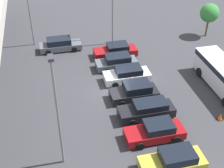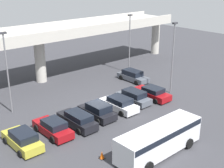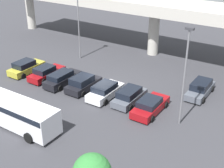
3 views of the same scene
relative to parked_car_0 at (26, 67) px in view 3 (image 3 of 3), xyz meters
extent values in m
plane|color=#38383D|center=(10.04, 1.76, -0.75)|extent=(103.25, 103.25, 0.00)
cube|color=#BCB7AD|center=(10.04, 14.45, 5.81)|extent=(48.18, 6.68, 0.90)
cube|color=#BCB7AD|center=(10.04, 11.26, 6.53)|extent=(48.18, 0.30, 0.55)
cylinder|color=#BCB7AD|center=(-14.05, 14.45, 2.30)|extent=(1.46, 1.46, 6.11)
cylinder|color=#BCB7AD|center=(10.04, 14.45, 2.30)|extent=(1.46, 1.46, 6.11)
cube|color=gold|center=(0.00, 0.10, -0.20)|extent=(1.84, 4.69, 0.75)
cube|color=black|center=(0.00, -0.24, 0.52)|extent=(1.69, 2.43, 0.68)
cylinder|color=black|center=(-0.94, 1.55, -0.43)|extent=(0.22, 0.64, 0.64)
cylinder|color=black|center=(0.94, 1.55, -0.43)|extent=(0.22, 0.64, 0.64)
cylinder|color=black|center=(-0.94, -1.36, -0.43)|extent=(0.22, 0.64, 0.64)
cylinder|color=black|center=(0.94, -1.36, -0.43)|extent=(0.22, 0.64, 0.64)
cube|color=maroon|center=(3.20, 0.27, -0.20)|extent=(1.80, 4.73, 0.72)
cube|color=black|center=(3.20, -0.05, 0.48)|extent=(1.66, 2.27, 0.64)
cylinder|color=black|center=(2.28, 1.74, -0.40)|extent=(0.22, 0.70, 0.70)
cylinder|color=black|center=(4.12, 1.74, -0.40)|extent=(0.22, 0.70, 0.70)
cylinder|color=black|center=(2.28, -1.20, -0.40)|extent=(0.22, 0.70, 0.70)
cylinder|color=black|center=(4.12, -1.20, -0.40)|extent=(0.22, 0.70, 0.70)
cube|color=black|center=(5.87, 0.05, -0.17)|extent=(1.74, 4.83, 0.80)
cube|color=black|center=(5.87, -0.27, 0.51)|extent=(1.60, 2.82, 0.58)
cylinder|color=black|center=(4.98, 1.55, -0.42)|extent=(0.22, 0.65, 0.65)
cylinder|color=black|center=(6.76, 1.55, -0.42)|extent=(0.22, 0.65, 0.65)
cylinder|color=black|center=(4.98, -1.45, -0.42)|extent=(0.22, 0.65, 0.65)
cylinder|color=black|center=(6.76, -1.45, -0.42)|extent=(0.22, 0.65, 0.65)
cube|color=black|center=(8.66, 0.32, -0.22)|extent=(1.94, 4.43, 0.72)
cube|color=black|center=(8.66, 0.04, 0.52)|extent=(1.78, 2.43, 0.75)
cylinder|color=black|center=(7.67, 1.70, -0.44)|extent=(0.22, 0.62, 0.62)
cylinder|color=black|center=(9.65, 1.70, -0.44)|extent=(0.22, 0.62, 0.62)
cylinder|color=black|center=(7.67, -1.05, -0.44)|extent=(0.22, 0.62, 0.62)
cylinder|color=black|center=(9.65, -1.05, -0.44)|extent=(0.22, 0.62, 0.62)
cube|color=silver|center=(11.67, 0.16, -0.20)|extent=(1.90, 4.65, 0.75)
cube|color=black|center=(11.67, 0.01, 0.49)|extent=(1.75, 2.57, 0.62)
cylinder|color=black|center=(10.70, 1.60, -0.42)|extent=(0.22, 0.66, 0.66)
cylinder|color=black|center=(12.64, 1.60, -0.42)|extent=(0.22, 0.66, 0.66)
cylinder|color=black|center=(10.70, -1.28, -0.42)|extent=(0.22, 0.66, 0.66)
cylinder|color=black|center=(12.64, -1.28, -0.42)|extent=(0.22, 0.66, 0.66)
cube|color=#515660|center=(14.36, 0.56, -0.24)|extent=(1.81, 4.45, 0.69)
cube|color=black|center=(14.36, 0.44, 0.45)|extent=(1.66, 2.61, 0.68)
cylinder|color=black|center=(13.43, 1.94, -0.44)|extent=(0.22, 0.61, 0.61)
cylinder|color=black|center=(15.29, 1.94, -0.44)|extent=(0.22, 0.61, 0.61)
cylinder|color=black|center=(13.43, -0.82, -0.44)|extent=(0.22, 0.61, 0.61)
cylinder|color=black|center=(15.29, -0.82, -0.44)|extent=(0.22, 0.61, 0.61)
cube|color=maroon|center=(16.97, 0.06, -0.22)|extent=(1.90, 4.89, 0.72)
cube|color=black|center=(16.97, -0.21, 0.43)|extent=(1.75, 2.35, 0.57)
cylinder|color=black|center=(16.00, 1.57, -0.43)|extent=(0.22, 0.63, 0.63)
cylinder|color=black|center=(17.94, 1.57, -0.43)|extent=(0.22, 0.63, 0.63)
cylinder|color=black|center=(16.00, -1.46, -0.43)|extent=(0.22, 0.63, 0.63)
cylinder|color=black|center=(17.94, -1.46, -0.43)|extent=(0.22, 0.63, 0.63)
cube|color=#515660|center=(19.83, 6.04, -0.24)|extent=(1.77, 4.87, 0.66)
cube|color=black|center=(19.83, 6.17, 0.43)|extent=(1.63, 2.77, 0.69)
cylinder|color=black|center=(20.74, 4.53, -0.43)|extent=(0.22, 0.64, 0.64)
cylinder|color=black|center=(18.92, 4.53, -0.43)|extent=(0.22, 0.64, 0.64)
cylinder|color=black|center=(20.74, 7.55, -0.43)|extent=(0.22, 0.64, 0.64)
cylinder|color=black|center=(18.92, 7.55, -0.43)|extent=(0.22, 0.64, 0.64)
cube|color=silver|center=(8.18, -8.60, 0.62)|extent=(8.48, 2.38, 2.23)
cube|color=black|center=(8.18, -8.60, 1.41)|extent=(8.31, 2.43, 0.49)
cylinder|color=black|center=(10.81, -7.39, -0.29)|extent=(0.92, 0.29, 0.92)
cylinder|color=black|center=(10.81, -9.81, -0.29)|extent=(0.92, 0.29, 0.92)
cylinder|color=black|center=(5.55, -7.39, -0.29)|extent=(0.92, 0.29, 0.92)
cylinder|color=slate|center=(2.44, 7.54, 3.59)|extent=(0.16, 0.16, 8.67)
cylinder|color=slate|center=(20.14, -0.37, 3.63)|extent=(0.16, 0.16, 8.76)
cube|color=#333338|center=(20.14, -0.37, 8.11)|extent=(0.70, 0.35, 0.20)
cube|color=black|center=(4.05, -6.01, -0.73)|extent=(0.44, 0.44, 0.04)
cone|color=#EA590F|center=(4.05, -6.01, -0.40)|extent=(0.40, 0.40, 0.70)
camera|label=1|loc=(-13.62, 7.70, 16.96)|focal=50.00mm
camera|label=2|loc=(-10.06, -23.17, 13.90)|focal=50.00mm
camera|label=3|loc=(28.06, -23.68, 14.97)|focal=50.00mm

